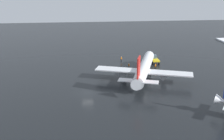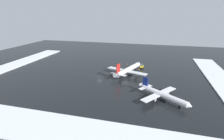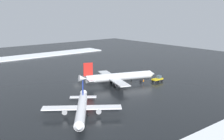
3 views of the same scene
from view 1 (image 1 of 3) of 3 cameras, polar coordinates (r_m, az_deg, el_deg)
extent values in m
plane|color=black|center=(67.42, -5.01, -4.67)|extent=(240.00, 240.00, 0.00)
cylinder|color=silver|center=(76.70, 6.59, 0.49)|extent=(11.40, 25.48, 2.94)
cone|color=silver|center=(90.13, 7.65, 3.07)|extent=(3.33, 2.89, 2.80)
cone|color=silver|center=(63.19, 5.09, -2.78)|extent=(3.39, 3.75, 2.86)
cube|color=silver|center=(75.40, 0.99, 0.10)|extent=(11.88, 7.33, 0.31)
cylinder|color=gray|center=(75.75, 2.34, -0.52)|extent=(2.61, 3.35, 1.73)
cube|color=silver|center=(73.91, 11.82, -0.66)|extent=(11.88, 7.33, 0.31)
cylinder|color=gray|center=(74.63, 10.46, -1.10)|extent=(2.61, 3.35, 1.73)
cube|color=red|center=(64.10, 5.43, 0.54)|extent=(1.44, 3.37, 4.85)
cube|color=silver|center=(65.70, 3.12, -2.08)|extent=(4.67, 3.50, 0.21)
cube|color=silver|center=(65.08, 7.63, -2.42)|extent=(4.67, 3.50, 0.21)
cylinder|color=black|center=(85.74, 7.28, 1.42)|extent=(0.21, 0.21, 0.61)
cylinder|color=black|center=(86.10, 7.25, 0.62)|extent=(0.60, 1.00, 0.95)
cylinder|color=black|center=(74.87, 4.88, -0.93)|extent=(0.21, 0.21, 0.61)
cylinder|color=black|center=(75.28, 4.85, -1.84)|extent=(0.60, 1.00, 0.95)
cylinder|color=black|center=(74.47, 7.78, -1.14)|extent=(0.21, 0.21, 0.61)
cylinder|color=black|center=(74.88, 7.74, -2.05)|extent=(0.60, 1.00, 0.95)
cone|color=white|center=(59.82, 21.26, -5.82)|extent=(3.31, 3.20, 2.38)
cube|color=gold|center=(91.94, 8.68, 2.10)|extent=(2.23, 4.61, 0.50)
cube|color=#3F5160|center=(92.59, 8.55, 2.73)|extent=(1.51, 1.41, 1.10)
cylinder|color=black|center=(93.38, 7.81, 1.94)|extent=(0.32, 0.90, 0.90)
cylinder|color=black|center=(93.88, 8.99, 1.97)|extent=(0.32, 0.90, 0.90)
cylinder|color=black|center=(90.39, 8.31, 1.39)|extent=(0.32, 0.90, 0.90)
cylinder|color=black|center=(90.91, 9.52, 1.42)|extent=(0.32, 0.90, 0.90)
cylinder|color=black|center=(85.41, 3.46, 0.55)|extent=(0.16, 0.16, 0.85)
cylinder|color=black|center=(85.23, 3.42, 0.52)|extent=(0.16, 0.16, 0.85)
cylinder|color=orange|center=(85.10, 3.45, 1.01)|extent=(0.36, 0.36, 0.62)
sphere|color=tan|center=(84.98, 3.46, 1.29)|extent=(0.24, 0.24, 0.24)
cylinder|color=black|center=(85.87, 8.85, 0.46)|extent=(0.16, 0.16, 0.85)
cylinder|color=black|center=(85.98, 8.75, 0.49)|extent=(0.16, 0.16, 0.85)
cylinder|color=orange|center=(85.71, 8.82, 0.95)|extent=(0.36, 0.36, 0.62)
sphere|color=tan|center=(85.59, 8.84, 1.22)|extent=(0.24, 0.24, 0.24)
cylinder|color=black|center=(92.85, 1.84, 1.99)|extent=(0.16, 0.16, 0.85)
cylinder|color=black|center=(92.71, 1.92, 1.97)|extent=(0.16, 0.16, 0.85)
cylinder|color=orange|center=(92.58, 1.89, 2.42)|extent=(0.36, 0.36, 0.62)
sphere|color=tan|center=(92.47, 1.89, 2.68)|extent=(0.24, 0.24, 0.24)
camera|label=2|loc=(44.37, 127.01, 2.26)|focal=28.00mm
camera|label=3|loc=(95.05, 82.23, 3.95)|focal=45.00mm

